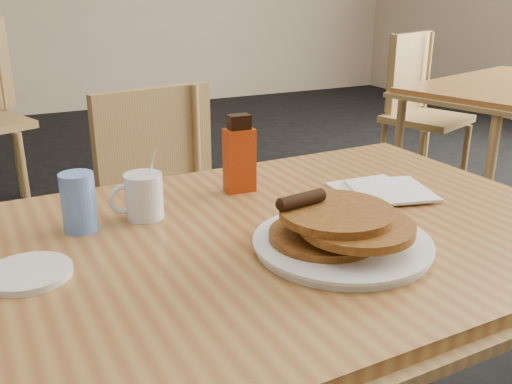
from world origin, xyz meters
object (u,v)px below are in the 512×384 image
at_px(main_table, 273,250).
at_px(blue_tumbler, 79,202).
at_px(coffee_mug, 143,195).
at_px(syrup_bottle, 239,156).
at_px(chair_neighbor_far, 418,99).
at_px(pancake_plate, 342,233).
at_px(chair_main_far, 166,206).

xyz_separation_m(main_table, blue_tumbler, (-0.33, 0.17, 0.10)).
distance_m(coffee_mug, syrup_bottle, 0.25).
bearing_deg(blue_tumbler, syrup_bottle, 11.12).
bearing_deg(chair_neighbor_far, pancake_plate, -155.34).
relative_size(coffee_mug, blue_tumbler, 1.26).
bearing_deg(syrup_bottle, blue_tumbler, -165.83).
height_order(main_table, chair_neighbor_far, chair_neighbor_far).
distance_m(main_table, pancake_plate, 0.16).
bearing_deg(main_table, syrup_bottle, 80.78).
bearing_deg(chair_neighbor_far, chair_main_far, -173.38).
height_order(main_table, syrup_bottle, syrup_bottle).
height_order(pancake_plate, blue_tumbler, blue_tumbler).
bearing_deg(main_table, pancake_plate, -58.22).
relative_size(pancake_plate, coffee_mug, 2.22).
relative_size(chair_neighbor_far, blue_tumbler, 8.11).
distance_m(chair_neighbor_far, syrup_bottle, 2.41).
distance_m(chair_main_far, pancake_plate, 0.92).
height_order(pancake_plate, coffee_mug, coffee_mug).
bearing_deg(chair_main_far, blue_tumbler, -130.97).
relative_size(main_table, coffee_mug, 9.07).
relative_size(main_table, pancake_plate, 4.10).
bearing_deg(syrup_bottle, coffee_mug, -162.43).
bearing_deg(syrup_bottle, pancake_plate, -81.28).
bearing_deg(main_table, chair_main_far, 89.03).
bearing_deg(syrup_bottle, chair_neighbor_far, 42.15).
distance_m(syrup_bottle, blue_tumbler, 0.38).
distance_m(chair_main_far, coffee_mug, 0.67).
xyz_separation_m(chair_main_far, pancake_plate, (0.06, -0.88, 0.25)).
height_order(main_table, pancake_plate, pancake_plate).
xyz_separation_m(coffee_mug, blue_tumbler, (-0.13, -0.01, 0.01)).
bearing_deg(pancake_plate, main_table, 121.78).
bearing_deg(main_table, coffee_mug, 138.88).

